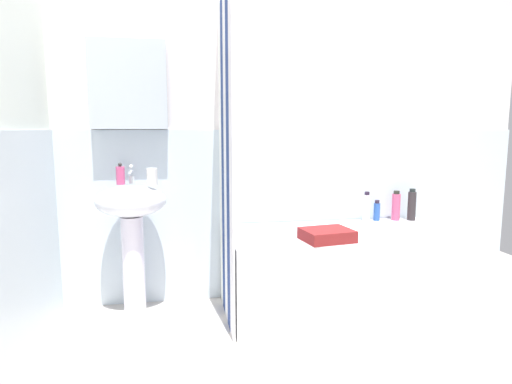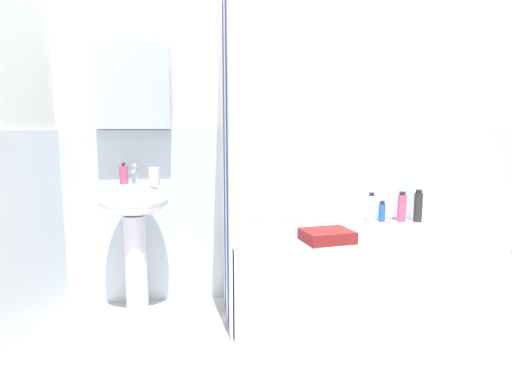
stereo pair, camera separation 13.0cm
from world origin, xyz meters
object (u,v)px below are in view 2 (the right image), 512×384
object	(u,v)px
shampoo_bottle	(418,207)
body_wash_bottle	(382,212)
sink	(134,220)
soap_dispenser	(124,174)
toothbrush_cup	(154,176)
lotion_bottle	(402,207)
towel_folded	(327,236)
bathtub	(342,272)
conditioner_bottle	(371,208)

from	to	relation	value
shampoo_bottle	body_wash_bottle	size ratio (longest dim) A/B	1.54
sink	shampoo_bottle	distance (m)	1.99
sink	shampoo_bottle	xyz separation A→B (m)	(1.98, 0.09, 0.02)
soap_dispenser	shampoo_bottle	xyz separation A→B (m)	(2.05, 0.03, -0.26)
toothbrush_cup	lotion_bottle	xyz separation A→B (m)	(1.73, 0.13, -0.27)
sink	soap_dispenser	size ratio (longest dim) A/B	6.15
shampoo_bottle	lotion_bottle	size ratio (longest dim) A/B	1.07
towel_folded	lotion_bottle	bearing A→B (deg)	34.66
bathtub	towel_folded	xyz separation A→B (m)	(-0.17, -0.22, 0.30)
conditioner_bottle	toothbrush_cup	bearing A→B (deg)	-175.08
toothbrush_cup	body_wash_bottle	xyz separation A→B (m)	(1.59, 0.15, -0.30)
toothbrush_cup	body_wash_bottle	size ratio (longest dim) A/B	0.72
toothbrush_cup	conditioner_bottle	xyz separation A→B (m)	(1.50, 0.13, -0.27)
soap_dispenser	body_wash_bottle	bearing A→B (deg)	2.12
sink	body_wash_bottle	world-z (taller)	sink
sink	soap_dispenser	bearing A→B (deg)	136.02
shampoo_bottle	toothbrush_cup	bearing A→B (deg)	-176.62
conditioner_bottle	lotion_bottle	bearing A→B (deg)	0.40
bathtub	body_wash_bottle	bearing A→B (deg)	36.45
body_wash_bottle	towel_folded	xyz separation A→B (m)	(-0.56, -0.50, -0.03)
bathtub	towel_folded	world-z (taller)	towel_folded
soap_dispenser	conditioner_bottle	bearing A→B (deg)	1.66
toothbrush_cup	soap_dispenser	bearing A→B (deg)	158.31
soap_dispenser	conditioner_bottle	xyz separation A→B (m)	(1.70, 0.05, -0.27)
sink	bathtub	world-z (taller)	sink
sink	shampoo_bottle	bearing A→B (deg)	2.64
soap_dispenser	towel_folded	size ratio (longest dim) A/B	0.48
bathtub	towel_folded	bearing A→B (deg)	-128.87
sink	toothbrush_cup	bearing A→B (deg)	-7.33
lotion_bottle	towel_folded	distance (m)	0.86
bathtub	shampoo_bottle	xyz separation A→B (m)	(0.64, 0.25, 0.38)
toothbrush_cup	body_wash_bottle	world-z (taller)	toothbrush_cup
toothbrush_cup	towel_folded	size ratio (longest dim) A/B	0.38
lotion_bottle	shampoo_bottle	bearing A→B (deg)	-10.84
sink	towel_folded	distance (m)	1.23
soap_dispenser	bathtub	world-z (taller)	soap_dispenser
shampoo_bottle	towel_folded	distance (m)	0.94
toothbrush_cup	conditioner_bottle	world-z (taller)	toothbrush_cup
lotion_bottle	towel_folded	xyz separation A→B (m)	(-0.70, -0.49, -0.07)
shampoo_bottle	towel_folded	world-z (taller)	shampoo_bottle
body_wash_bottle	soap_dispenser	bearing A→B (deg)	-177.88
lotion_bottle	soap_dispenser	bearing A→B (deg)	-178.49
bathtub	lotion_bottle	size ratio (longest dim) A/B	6.78
soap_dispenser	lotion_bottle	size ratio (longest dim) A/B	0.64
toothbrush_cup	shampoo_bottle	size ratio (longest dim) A/B	0.47
shampoo_bottle	towel_folded	xyz separation A→B (m)	(-0.81, -0.46, -0.08)
bathtub	body_wash_bottle	distance (m)	0.59
toothbrush_cup	shampoo_bottle	distance (m)	1.87
conditioner_bottle	towel_folded	size ratio (longest dim) A/B	0.76
sink	bathtub	bearing A→B (deg)	-6.62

